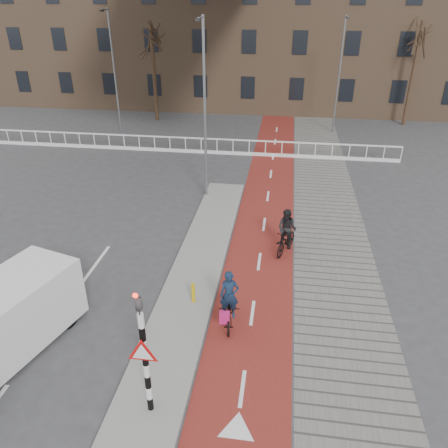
# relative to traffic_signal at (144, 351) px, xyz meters

# --- Properties ---
(ground) EXTENTS (120.00, 120.00, 0.00)m
(ground) POSITION_rel_traffic_signal_xyz_m (0.60, 2.02, -1.99)
(ground) COLOR #38383A
(ground) RESTS_ON ground
(bike_lane) EXTENTS (2.50, 60.00, 0.01)m
(bike_lane) POSITION_rel_traffic_signal_xyz_m (2.10, 12.02, -1.98)
(bike_lane) COLOR maroon
(bike_lane) RESTS_ON ground
(sidewalk) EXTENTS (3.00, 60.00, 0.01)m
(sidewalk) POSITION_rel_traffic_signal_xyz_m (4.90, 12.02, -1.98)
(sidewalk) COLOR slate
(sidewalk) RESTS_ON ground
(curb_island) EXTENTS (1.80, 16.00, 0.12)m
(curb_island) POSITION_rel_traffic_signal_xyz_m (-0.10, 6.02, -1.93)
(curb_island) COLOR gray
(curb_island) RESTS_ON ground
(traffic_signal) EXTENTS (0.80, 0.80, 3.68)m
(traffic_signal) POSITION_rel_traffic_signal_xyz_m (0.00, 0.00, 0.00)
(traffic_signal) COLOR black
(traffic_signal) RESTS_ON curb_island
(bollard) EXTENTS (0.12, 0.12, 0.69)m
(bollard) POSITION_rel_traffic_signal_xyz_m (0.18, 4.18, -1.52)
(bollard) COLOR gold
(bollard) RESTS_ON curb_island
(cyclist_near) EXTENTS (0.81, 1.77, 1.80)m
(cyclist_near) POSITION_rel_traffic_signal_xyz_m (1.43, 3.48, -1.38)
(cyclist_near) COLOR black
(cyclist_near) RESTS_ON bike_lane
(cyclist_far) EXTENTS (1.06, 1.71, 1.80)m
(cyclist_far) POSITION_rel_traffic_signal_xyz_m (3.05, 7.86, -1.23)
(cyclist_far) COLOR black
(cyclist_far) RESTS_ON bike_lane
(railing) EXTENTS (28.00, 0.10, 0.99)m
(railing) POSITION_rel_traffic_signal_xyz_m (-4.40, 19.02, -1.68)
(railing) COLOR silver
(railing) RESTS_ON ground
(townhouse_row) EXTENTS (46.00, 10.00, 15.90)m
(townhouse_row) POSITION_rel_traffic_signal_xyz_m (-2.40, 34.02, 5.82)
(townhouse_row) COLOR #7F6047
(townhouse_row) RESTS_ON ground
(tree_mid) EXTENTS (0.29, 0.29, 6.95)m
(tree_mid) POSITION_rel_traffic_signal_xyz_m (-7.38, 26.52, 1.48)
(tree_mid) COLOR #322216
(tree_mid) RESTS_ON ground
(tree_right) EXTENTS (0.25, 0.25, 7.22)m
(tree_right) POSITION_rel_traffic_signal_xyz_m (11.60, 27.76, 1.62)
(tree_right) COLOR #322216
(tree_right) RESTS_ON ground
(streetlight_near) EXTENTS (0.12, 0.12, 8.15)m
(streetlight_near) POSITION_rel_traffic_signal_xyz_m (-0.90, 12.55, 2.08)
(streetlight_near) COLOR slate
(streetlight_near) RESTS_ON ground
(streetlight_left) EXTENTS (0.12, 0.12, 8.07)m
(streetlight_left) POSITION_rel_traffic_signal_xyz_m (-9.16, 23.14, 2.05)
(streetlight_left) COLOR slate
(streetlight_left) RESTS_ON ground
(streetlight_right) EXTENTS (0.12, 0.12, 7.67)m
(streetlight_right) POSITION_rel_traffic_signal_xyz_m (6.12, 25.10, 1.84)
(streetlight_right) COLOR slate
(streetlight_right) RESTS_ON ground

